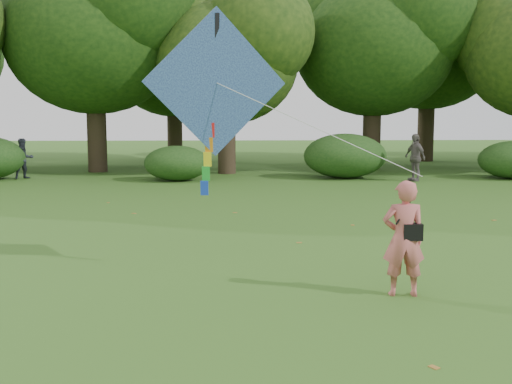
{
  "coord_description": "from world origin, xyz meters",
  "views": [
    {
      "loc": [
        -1.71,
        -8.9,
        2.93
      ],
      "look_at": [
        -1.32,
        2.0,
        1.5
      ],
      "focal_mm": 45.0,
      "sensor_mm": 36.0,
      "label": 1
    }
  ],
  "objects_px": {
    "bystander_left": "(24,159)",
    "flying_kite": "(216,85)",
    "bystander_right": "(415,157)",
    "man_kite_flyer": "(404,238)"
  },
  "relations": [
    {
      "from": "bystander_right",
      "to": "flying_kite",
      "type": "distance_m",
      "value": 16.25
    },
    {
      "from": "man_kite_flyer",
      "to": "bystander_left",
      "type": "height_order",
      "value": "man_kite_flyer"
    },
    {
      "from": "bystander_left",
      "to": "flying_kite",
      "type": "bearing_deg",
      "value": -100.17
    },
    {
      "from": "bystander_right",
      "to": "flying_kite",
      "type": "height_order",
      "value": "flying_kite"
    },
    {
      "from": "bystander_left",
      "to": "bystander_right",
      "type": "relative_size",
      "value": 0.88
    },
    {
      "from": "bystander_left",
      "to": "man_kite_flyer",
      "type": "bearing_deg",
      "value": -95.23
    },
    {
      "from": "man_kite_flyer",
      "to": "bystander_right",
      "type": "relative_size",
      "value": 0.96
    },
    {
      "from": "man_kite_flyer",
      "to": "bystander_left",
      "type": "bearing_deg",
      "value": -52.97
    },
    {
      "from": "man_kite_flyer",
      "to": "bystander_right",
      "type": "bearing_deg",
      "value": -102.87
    },
    {
      "from": "man_kite_flyer",
      "to": "bystander_right",
      "type": "xyz_separation_m",
      "value": [
        4.68,
        15.86,
        0.04
      ]
    }
  ]
}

